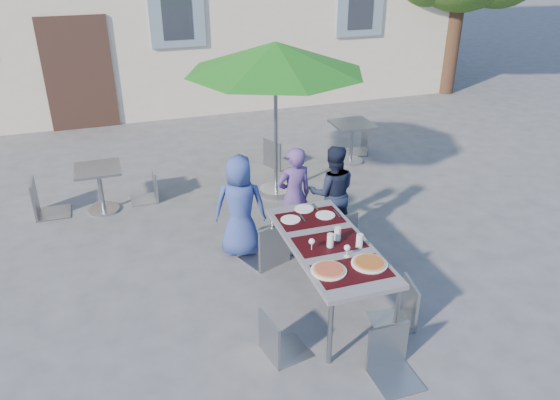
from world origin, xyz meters
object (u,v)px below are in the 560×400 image
object	(u,v)px
chair_0	(269,219)
chair_5	(396,328)
bg_chair_r_0	(147,168)
cafe_table_1	(352,136)
chair_3	(278,312)
bg_chair_r_1	(361,123)
child_0	(240,206)
pizza_near_left	(329,270)
child_2	(332,193)
dining_table	(329,247)
child_1	(294,196)
cafe_table_0	(100,184)
bg_chair_l_1	(277,136)
chair_2	(339,209)
patio_umbrella	(275,58)
bg_chair_l_0	(38,176)
chair_4	(404,280)
chair_1	(287,218)
pizza_near_right	(369,263)

from	to	relation	value
chair_0	chair_5	size ratio (longest dim) A/B	1.14
bg_chair_r_0	cafe_table_1	bearing A→B (deg)	6.43
chair_3	bg_chair_r_1	size ratio (longest dim) A/B	0.91
child_0	bg_chair_r_1	size ratio (longest dim) A/B	1.35
pizza_near_left	child_0	world-z (taller)	child_0
child_2	dining_table	bearing A→B (deg)	80.59
pizza_near_left	chair_0	world-z (taller)	chair_0
child_1	cafe_table_0	distance (m)	2.86
bg_chair_l_1	pizza_near_left	bearing A→B (deg)	-101.43
cafe_table_1	cafe_table_0	bearing A→B (deg)	-172.37
chair_0	bg_chair_l_1	world-z (taller)	chair_0
chair_2	cafe_table_0	size ratio (longest dim) A/B	1.46
child_0	patio_umbrella	bearing A→B (deg)	-106.29
bg_chair_l_0	cafe_table_1	size ratio (longest dim) A/B	1.43
dining_table	bg_chair_l_0	bearing A→B (deg)	133.85
child_0	chair_0	xyz separation A→B (m)	(0.25, -0.35, -0.04)
patio_umbrella	bg_chair_l_0	xyz separation A→B (m)	(-3.32, 0.37, -1.46)
chair_5	child_0	bearing A→B (deg)	107.28
child_0	bg_chair_r_1	xyz separation A→B (m)	(2.90, 2.65, -0.08)
chair_4	cafe_table_0	size ratio (longest dim) A/B	1.35
bg_chair_l_0	bg_chair_l_1	size ratio (longest dim) A/B	1.06
chair_1	cafe_table_0	world-z (taller)	chair_1
chair_5	cafe_table_1	xyz separation A→B (m)	(1.79, 4.74, -0.06)
pizza_near_right	chair_3	xyz separation A→B (m)	(-0.96, -0.12, -0.26)
cafe_table_0	dining_table	bearing A→B (deg)	-53.54
dining_table	pizza_near_right	bearing A→B (deg)	-67.69
child_0	chair_0	size ratio (longest dim) A/B	1.25
pizza_near_left	chair_5	distance (m)	0.81
chair_4	bg_chair_l_0	world-z (taller)	bg_chair_l_0
chair_1	chair_3	distance (m)	1.85
pizza_near_left	chair_2	distance (m)	1.67
cafe_table_1	pizza_near_left	bearing A→B (deg)	-117.93
pizza_near_left	dining_table	bearing A→B (deg)	66.42
dining_table	cafe_table_0	xyz separation A→B (m)	(-2.22, 3.01, -0.27)
chair_1	chair_4	world-z (taller)	chair_4
bg_chair_r_1	patio_umbrella	bearing A→B (deg)	-149.28
bg_chair_r_0	bg_chair_l_1	size ratio (longest dim) A/B	0.92
child_0	chair_5	size ratio (longest dim) A/B	1.43
patio_umbrella	cafe_table_0	xyz separation A→B (m)	(-2.53, 0.25, -1.63)
child_1	chair_4	size ratio (longest dim) A/B	1.43
dining_table	chair_3	xyz separation A→B (m)	(-0.76, -0.62, -0.19)
pizza_near_right	bg_chair_r_0	xyz separation A→B (m)	(-1.75, 3.68, -0.26)
cafe_table_0	cafe_table_1	size ratio (longest dim) A/B	0.94
chair_3	bg_chair_l_0	world-z (taller)	bg_chair_l_0
pizza_near_left	bg_chair_r_1	xyz separation A→B (m)	(2.49, 4.42, -0.21)
pizza_near_left	bg_chair_l_0	bearing A→B (deg)	127.68
cafe_table_1	pizza_near_right	bearing A→B (deg)	-113.06
child_1	chair_5	bearing A→B (deg)	85.05
child_1	chair_0	distance (m)	0.62
chair_1	pizza_near_right	bearing A→B (deg)	-79.84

